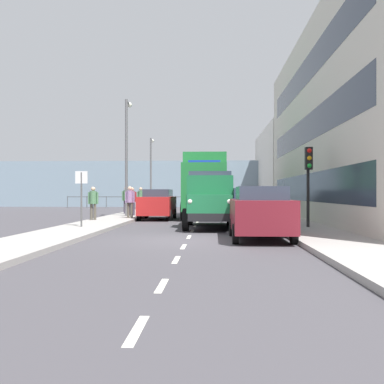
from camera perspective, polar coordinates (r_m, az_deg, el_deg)
ground_plane at (r=23.69m, az=0.77°, el=-3.79°), size 80.00×80.00×0.00m
sidewalk_left at (r=23.95m, az=11.53°, el=-3.57°), size 2.32×41.64×0.15m
sidewalk_right at (r=24.26m, az=-9.85°, el=-3.53°), size 2.32×41.64×0.15m
road_centreline_markings at (r=22.80m, az=0.69°, el=-3.93°), size 0.12×37.45×0.01m
building_terrace at (r=24.70m, az=21.61°, el=8.20°), size 6.23×23.60×10.18m
building_far_block at (r=43.71m, az=13.24°, el=2.85°), size 6.22×15.14×7.56m
sea_horizon at (r=47.46m, az=1.80°, el=1.07°), size 80.00×0.80×5.00m
seawall_railing at (r=43.86m, az=1.71°, el=-0.90°), size 28.08×0.08×1.20m
truck_vintage_green at (r=18.76m, az=2.36°, el=-1.16°), size 2.17×5.64×2.43m
lorry_cargo_green at (r=26.79m, az=1.73°, el=1.07°), size 2.58×8.20×3.87m
car_maroon_kerbside_near at (r=14.35m, az=8.85°, el=-2.61°), size 1.90×3.98×1.72m
car_navy_kerbside_1 at (r=19.29m, az=7.30°, el=-1.97°), size 1.77×4.56×1.72m
car_grey_kerbside_2 at (r=25.51m, az=6.21°, el=-1.52°), size 1.76×3.88×1.72m
car_black_kerbside_3 at (r=31.01m, az=5.61°, el=-1.27°), size 1.75×4.42×1.72m
car_red_oppositeside_0 at (r=25.23m, az=-4.47°, el=-1.53°), size 1.87×4.35×1.72m
pedestrian_in_dark_coat at (r=22.77m, az=-12.73°, el=-1.07°), size 0.53×0.34×1.68m
pedestrian_strolling at (r=24.24m, az=-8.08°, el=-0.95°), size 0.53×0.34×1.73m
pedestrian_couple_b at (r=26.82m, az=-7.78°, el=-0.89°), size 0.53×0.34×1.71m
pedestrian_near_railing at (r=29.14m, az=-8.57°, el=-0.74°), size 0.53×0.34×1.78m
pedestrian_by_lamp at (r=30.62m, az=-6.68°, el=-0.74°), size 0.53×0.34×1.75m
traffic_light_near at (r=18.17m, az=14.91°, el=2.90°), size 0.28×0.41×3.20m
lamp_post_promenade at (r=26.61m, az=-8.46°, el=5.78°), size 0.32×1.14×6.95m
lamp_post_far at (r=38.76m, az=-5.34°, el=3.34°), size 0.32×1.14×6.19m
street_sign at (r=18.28m, az=-14.18°, el=0.40°), size 0.50×0.07×2.25m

